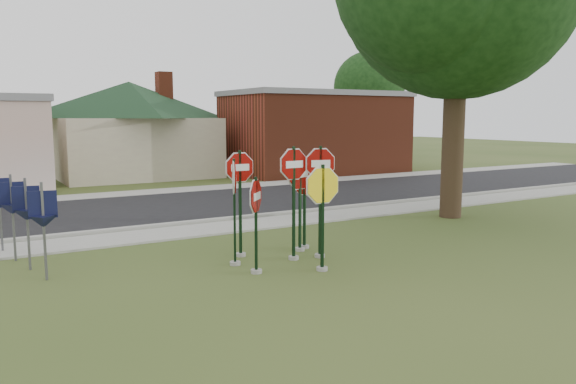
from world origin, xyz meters
TOP-DOWN VIEW (x-y plane):
  - ground at (0.00, 0.00)m, footprint 120.00×120.00m
  - sidewalk_near at (0.00, 5.50)m, footprint 60.00×1.60m
  - road at (0.00, 10.00)m, footprint 60.00×7.00m
  - sidewalk_far at (0.00, 14.30)m, footprint 60.00×1.60m
  - curb at (0.00, 6.50)m, footprint 60.00×0.20m
  - stop_sign_center at (0.16, 1.36)m, footprint 1.01×0.24m
  - stop_sign_yellow at (0.20, 0.24)m, footprint 1.11×0.24m
  - stop_sign_left at (-1.11, 0.78)m, footprint 0.70×0.73m
  - stop_sign_right at (0.80, 1.22)m, footprint 0.97×0.26m
  - stop_sign_back_right at (0.73, 2.01)m, footprint 1.06×0.25m
  - stop_sign_back_left at (-0.76, 2.26)m, footprint 0.98×0.24m
  - stop_sign_far_right at (0.98, 2.18)m, footprint 0.45×1.00m
  - stop_sign_far_left at (-1.22, 1.60)m, footprint 0.39×0.94m
  - route_sign_row at (-5.40, 4.50)m, footprint 1.43×4.63m
  - building_house at (2.00, 22.00)m, footprint 11.60×11.60m
  - building_brick at (12.00, 18.50)m, footprint 10.20×6.20m
  - bg_tree_right at (22.00, 26.00)m, footprint 5.60×5.60m

SIDE VIEW (x-z plane):
  - ground at x=0.00m, z-range 0.00..0.00m
  - road at x=0.00m, z-range 0.00..0.04m
  - sidewalk_near at x=0.00m, z-range 0.00..0.06m
  - sidewalk_far at x=0.00m, z-range 0.00..0.06m
  - curb at x=0.00m, z-range 0.00..0.14m
  - route_sign_row at x=-5.40m, z-range 0.22..2.22m
  - stop_sign_left at x=-1.11m, z-range 0.20..2.35m
  - stop_sign_far_right at x=0.98m, z-range 0.24..2.52m
  - stop_sign_yellow at x=0.20m, z-range 0.27..2.66m
  - stop_sign_back_right at x=0.73m, z-range 0.28..2.73m
  - stop_sign_far_left at x=-1.22m, z-range 0.28..2.75m
  - stop_sign_back_left at x=-0.76m, z-range 0.29..2.90m
  - stop_sign_right at x=0.80m, z-range 0.32..3.03m
  - stop_sign_center at x=0.16m, z-range 0.33..3.04m
  - building_brick at x=12.00m, z-range 0.03..4.78m
  - building_house at x=2.00m, z-range 0.55..6.75m
  - bg_tree_right at x=22.00m, z-range 1.38..9.78m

